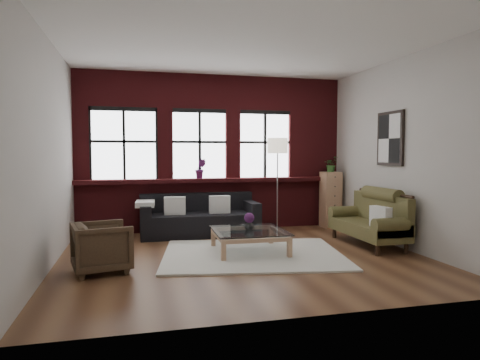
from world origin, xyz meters
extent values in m
plane|color=brown|center=(0.00, 0.00, 0.00)|extent=(5.50, 5.50, 0.00)
plane|color=white|center=(0.00, 0.00, 3.20)|extent=(5.50, 5.50, 0.00)
plane|color=#BAB6AD|center=(0.00, 2.50, 1.60)|extent=(5.50, 0.00, 5.50)
plane|color=#BAB6AD|center=(0.00, -2.50, 1.60)|extent=(5.50, 0.00, 5.50)
plane|color=#BAB6AD|center=(-2.75, 0.00, 1.60)|extent=(0.00, 5.00, 5.00)
plane|color=#BAB6AD|center=(2.75, 0.00, 1.60)|extent=(0.00, 5.00, 5.00)
cube|color=maroon|center=(0.00, 2.35, 1.04)|extent=(5.50, 0.30, 0.08)
cube|color=beige|center=(0.17, 0.06, 0.01)|extent=(3.07, 2.59, 0.03)
cube|color=white|center=(-0.88, 1.80, 0.60)|extent=(0.42, 0.19, 0.34)
cube|color=white|center=(-0.01, 1.80, 0.60)|extent=(0.40, 0.15, 0.34)
cube|color=white|center=(2.22, -0.24, 0.57)|extent=(0.20, 0.40, 0.34)
imported|color=#3E2E1F|center=(-2.05, -0.35, 0.34)|extent=(0.88, 0.86, 0.67)
imported|color=#B2B2B2|center=(0.16, 0.23, 0.45)|extent=(0.20, 0.20, 0.16)
sphere|color=#581F5B|center=(0.16, 0.23, 0.57)|extent=(0.16, 0.16, 0.16)
cube|color=tan|center=(2.47, 2.08, 0.60)|extent=(0.37, 0.37, 1.20)
imported|color=#2D5923|center=(2.47, 2.08, 1.36)|extent=(0.38, 0.36, 0.33)
imported|color=#581F5B|center=(-0.30, 2.32, 1.28)|extent=(0.25, 0.21, 0.40)
camera|label=1|loc=(-1.61, -6.31, 1.60)|focal=32.00mm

